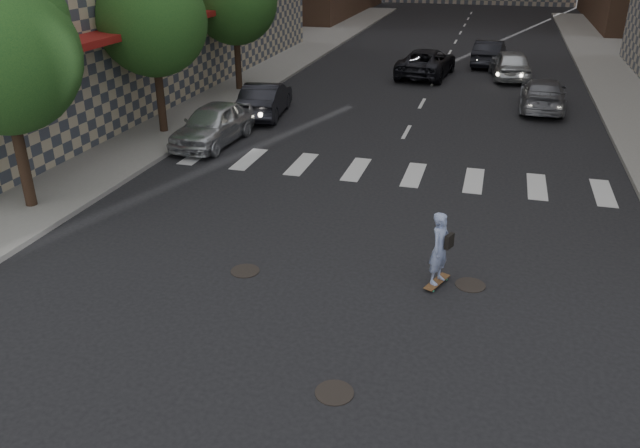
# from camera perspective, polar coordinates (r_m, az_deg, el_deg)

# --- Properties ---
(ground) EXTENTS (160.00, 160.00, 0.00)m
(ground) POSITION_cam_1_polar(r_m,az_deg,el_deg) (13.69, -0.93, -7.81)
(ground) COLOR black
(ground) RESTS_ON ground
(sidewalk_left) EXTENTS (13.00, 80.00, 0.15)m
(sidewalk_left) POSITION_cam_1_polar(r_m,az_deg,el_deg) (36.53, -14.19, 12.61)
(sidewalk_left) COLOR gray
(sidewalk_left) RESTS_ON ground
(tree_a) EXTENTS (4.20, 4.20, 6.60)m
(tree_a) POSITION_cam_1_polar(r_m,az_deg,el_deg) (19.28, -26.92, 14.12)
(tree_a) COLOR #382619
(tree_a) RESTS_ON sidewalk_left
(tree_b) EXTENTS (4.20, 4.20, 6.60)m
(tree_b) POSITION_cam_1_polar(r_m,az_deg,el_deg) (25.74, -14.89, 17.99)
(tree_b) COLOR #382619
(tree_b) RESTS_ON sidewalk_left
(manhole_a) EXTENTS (0.70, 0.70, 0.02)m
(manhole_a) POSITION_cam_1_polar(r_m,az_deg,el_deg) (11.49, 1.32, -15.16)
(manhole_a) COLOR black
(manhole_a) RESTS_ON ground
(manhole_b) EXTENTS (0.70, 0.70, 0.02)m
(manhole_b) POSITION_cam_1_polar(r_m,az_deg,el_deg) (15.25, -6.87, -4.28)
(manhole_b) COLOR black
(manhole_b) RESTS_ON ground
(manhole_c) EXTENTS (0.70, 0.70, 0.02)m
(manhole_c) POSITION_cam_1_polar(r_m,az_deg,el_deg) (14.98, 13.57, -5.44)
(manhole_c) COLOR black
(manhole_c) RESTS_ON ground
(skateboarder) EXTENTS (0.62, 0.94, 1.83)m
(skateboarder) POSITION_cam_1_polar(r_m,az_deg,el_deg) (14.38, 10.93, -2.20)
(skateboarder) COLOR brown
(skateboarder) RESTS_ON ground
(silver_sedan) EXTENTS (2.08, 4.66, 1.56)m
(silver_sedan) POSITION_cam_1_polar(r_m,az_deg,el_deg) (24.69, -9.76, 8.99)
(silver_sedan) COLOR silver
(silver_sedan) RESTS_ON ground
(traffic_car_a) EXTENTS (2.19, 4.75, 1.51)m
(traffic_car_a) POSITION_cam_1_polar(r_m,az_deg,el_deg) (28.46, -5.03, 11.31)
(traffic_car_a) COLOR black
(traffic_car_a) RESTS_ON ground
(traffic_car_b) EXTENTS (2.15, 4.97, 1.42)m
(traffic_car_b) POSITION_cam_1_polar(r_m,az_deg,el_deg) (31.17, 19.69, 11.10)
(traffic_car_b) COLOR slate
(traffic_car_b) RESTS_ON ground
(traffic_car_c) EXTENTS (3.15, 5.86, 1.57)m
(traffic_car_c) POSITION_cam_1_polar(r_m,az_deg,el_deg) (37.28, 9.70, 14.34)
(traffic_car_c) COLOR black
(traffic_car_c) RESTS_ON ground
(traffic_car_d) EXTENTS (2.56, 5.04, 1.64)m
(traffic_car_d) POSITION_cam_1_polar(r_m,az_deg,el_deg) (37.68, 16.99, 13.81)
(traffic_car_d) COLOR #B8BBC0
(traffic_car_d) RESTS_ON ground
(traffic_car_e) EXTENTS (2.00, 4.84, 1.56)m
(traffic_car_e) POSITION_cam_1_polar(r_m,az_deg,el_deg) (41.37, 15.20, 14.87)
(traffic_car_e) COLOR black
(traffic_car_e) RESTS_ON ground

